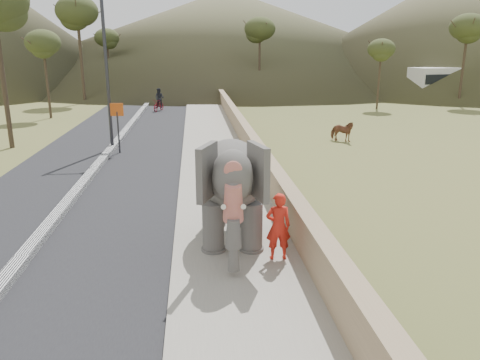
# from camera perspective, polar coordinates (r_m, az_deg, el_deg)

# --- Properties ---
(ground) EXTENTS (160.00, 160.00, 0.00)m
(ground) POSITION_cam_1_polar(r_m,az_deg,el_deg) (11.23, -0.46, -9.96)
(ground) COLOR olive
(ground) RESTS_ON ground
(road) EXTENTS (7.00, 120.00, 0.03)m
(road) POSITION_cam_1_polar(r_m,az_deg,el_deg) (21.06, -16.71, 1.75)
(road) COLOR black
(road) RESTS_ON ground
(median) EXTENTS (0.35, 120.00, 0.22)m
(median) POSITION_cam_1_polar(r_m,az_deg,el_deg) (21.04, -16.73, 2.00)
(median) COLOR black
(median) RESTS_ON ground
(walkway) EXTENTS (3.00, 120.00, 0.15)m
(walkway) POSITION_cam_1_polar(r_m,az_deg,el_deg) (20.66, -2.98, 2.32)
(walkway) COLOR #9E9687
(walkway) RESTS_ON ground
(parapet) EXTENTS (0.30, 120.00, 1.10)m
(parapet) POSITION_cam_1_polar(r_m,az_deg,el_deg) (20.69, 1.57, 3.70)
(parapet) COLOR tan
(parapet) RESTS_ON ground
(lamppost) EXTENTS (1.76, 0.36, 8.00)m
(lamppost) POSITION_cam_1_polar(r_m,az_deg,el_deg) (23.74, -15.37, 15.23)
(lamppost) COLOR #2F3035
(lamppost) RESTS_ON ground
(signboard) EXTENTS (0.60, 0.08, 2.40)m
(signboard) POSITION_cam_1_polar(r_m,az_deg,el_deg) (22.98, -14.71, 7.17)
(signboard) COLOR #2D2D33
(signboard) RESTS_ON ground
(cow) EXTENTS (1.42, 1.31, 1.13)m
(cow) POSITION_cam_1_polar(r_m,az_deg,el_deg) (25.90, 12.30, 5.83)
(cow) COLOR brown
(cow) RESTS_ON ground
(distant_car) EXTENTS (4.54, 2.91, 1.44)m
(distant_car) POSITION_cam_1_polar(r_m,az_deg,el_deg) (49.40, 19.28, 10.08)
(distant_car) COLOR silver
(distant_car) RESTS_ON ground
(bus_white) EXTENTS (11.28, 4.60, 3.10)m
(bus_white) POSITION_cam_1_polar(r_m,az_deg,el_deg) (51.52, 25.44, 10.58)
(bus_white) COLOR white
(bus_white) RESTS_ON ground
(hill_right) EXTENTS (56.00, 56.00, 16.00)m
(hill_right) POSITION_cam_1_polar(r_m,az_deg,el_deg) (72.29, 26.24, 16.71)
(hill_right) COLOR brown
(hill_right) RESTS_ON ground
(hill_far) EXTENTS (80.00, 80.00, 14.00)m
(hill_far) POSITION_cam_1_polar(r_m,az_deg,el_deg) (80.32, -1.50, 17.28)
(hill_far) COLOR brown
(hill_far) RESTS_ON ground
(elephant_and_man) EXTENTS (2.29, 3.82, 2.68)m
(elephant_and_man) POSITION_cam_1_polar(r_m,az_deg,el_deg) (11.78, -0.91, -0.98)
(elephant_and_man) COLOR #625E59
(elephant_and_man) RESTS_ON ground
(motorcyclist) EXTENTS (1.19, 1.89, 1.81)m
(motorcyclist) POSITION_cam_1_polar(r_m,az_deg,el_deg) (38.44, -9.84, 9.30)
(motorcyclist) COLOR maroon
(motorcyclist) RESTS_ON ground
(trees) EXTENTS (48.61, 43.16, 9.59)m
(trees) POSITION_cam_1_polar(r_m,az_deg,el_deg) (39.60, -0.63, 14.40)
(trees) COLOR #473828
(trees) RESTS_ON ground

